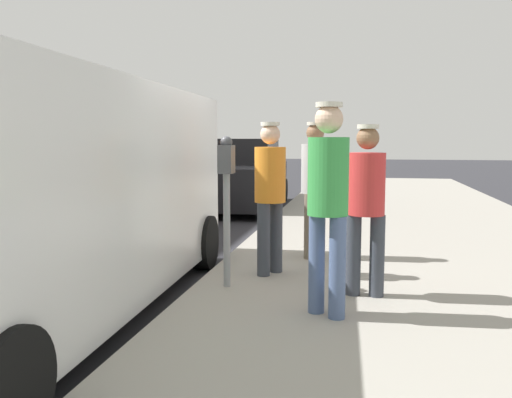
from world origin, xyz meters
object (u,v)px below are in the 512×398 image
(parking_meter_near, at_px, (227,185))
(parked_sedan_ahead, at_px, (239,177))
(pedestrian_in_gray, at_px, (315,181))
(pedestrian_in_red, at_px, (366,199))
(parked_van, at_px, (43,193))
(pedestrian_in_green, at_px, (328,194))
(pedestrian_in_orange, at_px, (270,188))

(parking_meter_near, bearing_deg, parked_sedan_ahead, 101.87)
(pedestrian_in_gray, relative_size, parked_sedan_ahead, 0.38)
(parked_sedan_ahead, bearing_deg, parking_meter_near, -78.13)
(pedestrian_in_red, bearing_deg, parked_van, -165.09)
(pedestrian_in_gray, bearing_deg, pedestrian_in_red, -68.80)
(parked_van, bearing_deg, parking_meter_near, 28.88)
(pedestrian_in_green, relative_size, parked_van, 0.34)
(parked_van, bearing_deg, pedestrian_in_green, 2.34)
(parked_van, xyz_separation_m, parked_sedan_ahead, (-0.04, 8.16, -0.41))
(parking_meter_near, relative_size, pedestrian_in_red, 0.94)
(pedestrian_in_green, xyz_separation_m, pedestrian_in_red, (0.32, 0.66, -0.11))
(parking_meter_near, distance_m, pedestrian_in_green, 1.27)
(pedestrian_in_red, distance_m, parked_sedan_ahead, 7.95)
(pedestrian_in_red, height_order, parked_van, parked_van)
(pedestrian_in_orange, bearing_deg, pedestrian_in_red, -32.49)
(parking_meter_near, height_order, pedestrian_in_red, pedestrian_in_red)
(pedestrian_in_orange, height_order, pedestrian_in_gray, pedestrian_in_gray)
(parked_sedan_ahead, bearing_deg, pedestrian_in_gray, -68.42)
(pedestrian_in_red, relative_size, parked_van, 0.31)
(parking_meter_near, bearing_deg, pedestrian_in_red, -2.61)
(parked_van, relative_size, parked_sedan_ahead, 1.18)
(pedestrian_in_gray, distance_m, parked_sedan_ahead, 6.23)
(pedestrian_in_orange, relative_size, parked_van, 0.32)
(parking_meter_near, bearing_deg, pedestrian_in_gray, 64.26)
(pedestrian_in_green, relative_size, pedestrian_in_gray, 1.05)
(parking_meter_near, xyz_separation_m, pedestrian_in_orange, (0.34, 0.59, -0.07))
(pedestrian_in_gray, bearing_deg, parking_meter_near, -115.74)
(pedestrian_in_red, distance_m, parked_van, 2.97)
(pedestrian_in_green, xyz_separation_m, pedestrian_in_gray, (-0.30, 2.27, -0.06))
(pedestrian_in_orange, distance_m, parked_sedan_ahead, 7.01)
(pedestrian_in_green, height_order, parked_van, parked_van)
(parking_meter_near, height_order, pedestrian_in_orange, pedestrian_in_orange)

